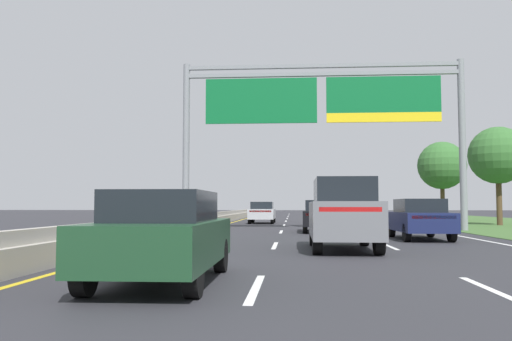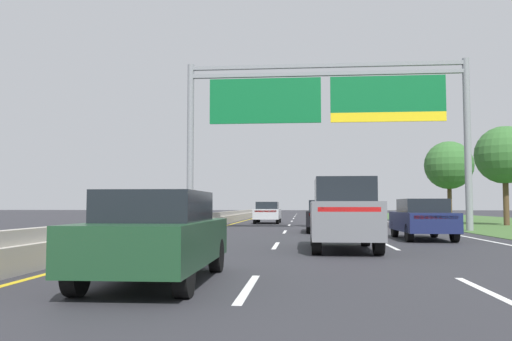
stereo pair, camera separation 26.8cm
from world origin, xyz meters
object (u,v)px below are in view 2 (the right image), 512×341
object	(u,v)px
car_grey_centre_lane_suv	(343,213)
car_navy_right_lane_sedan	(422,218)
pickup_truck_red	(366,208)
car_darkgreen_left_lane_sedan	(157,235)
roadside_tree_far	(449,165)
car_silver_left_lane_sedan	(268,212)
car_black_centre_lane_sedan	(325,215)
overhead_sign_gantry	(326,109)
roadside_tree_mid	(505,155)

from	to	relation	value
car_grey_centre_lane_suv	car_navy_right_lane_sedan	bearing A→B (deg)	-33.12
pickup_truck_red	car_navy_right_lane_sedan	distance (m)	20.63
car_darkgreen_left_lane_sedan	car_grey_centre_lane_suv	size ratio (longest dim) A/B	0.94
pickup_truck_red	roadside_tree_far	distance (m)	9.53
car_silver_left_lane_sedan	car_black_centre_lane_sedan	world-z (taller)	same
overhead_sign_gantry	roadside_tree_far	xyz separation A→B (m)	(11.19, 18.01, -1.77)
car_darkgreen_left_lane_sedan	car_black_centre_lane_sedan	bearing A→B (deg)	-12.01
car_grey_centre_lane_suv	car_black_centre_lane_sedan	distance (m)	10.58
car_darkgreen_left_lane_sedan	roadside_tree_mid	size ratio (longest dim) A/B	0.68
car_darkgreen_left_lane_sedan	roadside_tree_far	distance (m)	40.38
pickup_truck_red	car_black_centre_lane_sedan	bearing A→B (deg)	167.70
car_silver_left_lane_sedan	roadside_tree_mid	distance (m)	16.54
car_black_centre_lane_sedan	pickup_truck_red	bearing A→B (deg)	-12.72
car_grey_centre_lane_suv	car_silver_left_lane_sedan	size ratio (longest dim) A/B	1.07
car_silver_left_lane_sedan	roadside_tree_mid	size ratio (longest dim) A/B	0.67
car_grey_centre_lane_suv	car_black_centre_lane_sedan	bearing A→B (deg)	0.91
pickup_truck_red	car_silver_left_lane_sedan	xyz separation A→B (m)	(-7.46, -2.78, -0.26)
car_darkgreen_left_lane_sedan	car_silver_left_lane_sedan	world-z (taller)	same
pickup_truck_red	roadside_tree_mid	distance (m)	10.77
roadside_tree_mid	car_darkgreen_left_lane_sedan	bearing A→B (deg)	-120.33
car_silver_left_lane_sedan	roadside_tree_mid	xyz separation A→B (m)	(15.81, -3.02, 3.79)
overhead_sign_gantry	car_grey_centre_lane_suv	size ratio (longest dim) A/B	3.19
overhead_sign_gantry	car_grey_centre_lane_suv	world-z (taller)	overhead_sign_gantry
overhead_sign_gantry	roadside_tree_mid	xyz separation A→B (m)	(11.99, 7.68, -1.88)
car_darkgreen_left_lane_sedan	overhead_sign_gantry	bearing A→B (deg)	-11.42
car_grey_centre_lane_suv	car_silver_left_lane_sedan	distance (m)	23.34
car_silver_left_lane_sedan	car_navy_right_lane_sedan	xyz separation A→B (m)	(7.18, -17.85, 0.00)
car_darkgreen_left_lane_sedan	roadside_tree_far	size ratio (longest dim) A/B	0.65
car_silver_left_lane_sedan	roadside_tree_far	distance (m)	17.14
roadside_tree_mid	car_navy_right_lane_sedan	bearing A→B (deg)	-120.19
car_darkgreen_left_lane_sedan	car_navy_right_lane_sedan	xyz separation A→B (m)	(7.15, 12.14, 0.00)
roadside_tree_mid	car_silver_left_lane_sedan	bearing A→B (deg)	169.17
car_silver_left_lane_sedan	car_black_centre_lane_sedan	xyz separation A→B (m)	(3.66, -12.45, 0.00)
overhead_sign_gantry	pickup_truck_red	size ratio (longest dim) A/B	2.76
car_grey_centre_lane_suv	car_silver_left_lane_sedan	world-z (taller)	car_grey_centre_lane_suv
pickup_truck_red	overhead_sign_gantry	bearing A→B (deg)	166.58
pickup_truck_red	car_grey_centre_lane_suv	xyz separation A→B (m)	(-3.71, -25.81, 0.02)
car_silver_left_lane_sedan	roadside_tree_far	bearing A→B (deg)	-63.87
car_silver_left_lane_sedan	pickup_truck_red	bearing A→B (deg)	-69.41
car_navy_right_lane_sedan	roadside_tree_far	bearing A→B (deg)	-17.37
car_navy_right_lane_sedan	car_black_centre_lane_sedan	world-z (taller)	same
pickup_truck_red	car_darkgreen_left_lane_sedan	distance (m)	33.59
car_grey_centre_lane_suv	roadside_tree_far	world-z (taller)	roadside_tree_far
car_navy_right_lane_sedan	roadside_tree_far	xyz separation A→B (m)	(7.83, 25.16, 3.90)
overhead_sign_gantry	roadside_tree_mid	world-z (taller)	overhead_sign_gantry
overhead_sign_gantry	car_silver_left_lane_sedan	xyz separation A→B (m)	(-3.82, 10.70, -5.67)
car_black_centre_lane_sedan	roadside_tree_mid	xyz separation A→B (m)	(12.15, 9.43, 3.79)
car_darkgreen_left_lane_sedan	car_navy_right_lane_sedan	bearing A→B (deg)	-30.83
car_black_centre_lane_sedan	roadside_tree_far	bearing A→B (deg)	-28.60
pickup_truck_red	roadside_tree_far	size ratio (longest dim) A/B	0.81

